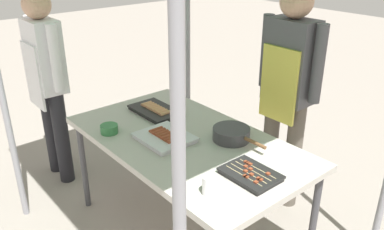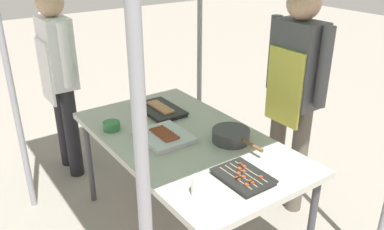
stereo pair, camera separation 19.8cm
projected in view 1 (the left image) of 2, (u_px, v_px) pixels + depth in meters
stall_table at (186, 146)px, 2.57m from camera, size 1.60×0.90×0.75m
tray_grilled_sausages at (165, 137)px, 2.52m from camera, size 0.33×0.29×0.05m
tray_meat_skewers at (250, 174)px, 2.14m from camera, size 0.30×0.22×0.04m
tray_pork_links at (156, 111)px, 2.91m from camera, size 0.39×0.24×0.05m
cooking_wok at (232, 133)px, 2.52m from camera, size 0.40×0.24×0.08m
condiment_bowl at (109, 129)px, 2.61m from camera, size 0.11×0.11×0.06m
drink_cup_near_edge at (210, 186)px, 1.98m from camera, size 0.08×0.08×0.10m
vendor_woman at (288, 82)px, 2.85m from camera, size 0.52×0.23×1.65m
customer_nearby at (47, 74)px, 3.17m from camera, size 0.52×0.23×1.57m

